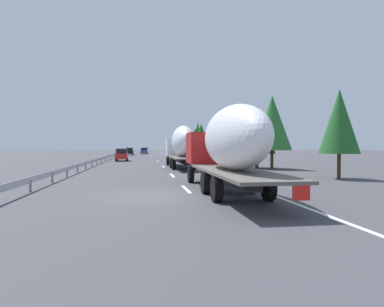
# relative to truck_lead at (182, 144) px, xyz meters

# --- Properties ---
(ground_plane) EXTENTS (260.00, 260.00, 0.00)m
(ground_plane) POSITION_rel_truck_lead_xyz_m (20.65, 3.60, -2.45)
(ground_plane) COLOR #424247
(lane_stripe_0) EXTENTS (3.20, 0.20, 0.01)m
(lane_stripe_0) POSITION_rel_truck_lead_xyz_m (-17.35, 1.80, -2.45)
(lane_stripe_0) COLOR white
(lane_stripe_0) RESTS_ON ground_plane
(lane_stripe_1) EXTENTS (3.20, 0.20, 0.01)m
(lane_stripe_1) POSITION_rel_truck_lead_xyz_m (-9.03, 1.80, -2.45)
(lane_stripe_1) COLOR white
(lane_stripe_1) RESTS_ON ground_plane
(lane_stripe_2) EXTENTS (3.20, 0.20, 0.01)m
(lane_stripe_2) POSITION_rel_truck_lead_xyz_m (2.17, 1.80, -2.45)
(lane_stripe_2) COLOR white
(lane_stripe_2) RESTS_ON ground_plane
(lane_stripe_3) EXTENTS (3.20, 0.20, 0.01)m
(lane_stripe_3) POSITION_rel_truck_lead_xyz_m (14.67, 1.80, -2.45)
(lane_stripe_3) COLOR white
(lane_stripe_3) RESTS_ON ground_plane
(lane_stripe_4) EXTENTS (3.20, 0.20, 0.01)m
(lane_stripe_4) POSITION_rel_truck_lead_xyz_m (16.55, 1.80, -2.45)
(lane_stripe_4) COLOR white
(lane_stripe_4) RESTS_ON ground_plane
(lane_stripe_5) EXTENTS (3.20, 0.20, 0.01)m
(lane_stripe_5) POSITION_rel_truck_lead_xyz_m (31.45, 1.80, -2.45)
(lane_stripe_5) COLOR white
(lane_stripe_5) RESTS_ON ground_plane
(lane_stripe_6) EXTENTS (3.20, 0.20, 0.01)m
(lane_stripe_6) POSITION_rel_truck_lead_xyz_m (31.25, 1.80, -2.45)
(lane_stripe_6) COLOR white
(lane_stripe_6) RESTS_ON ground_plane
(lane_stripe_7) EXTENTS (3.20, 0.20, 0.01)m
(lane_stripe_7) POSITION_rel_truck_lead_xyz_m (48.28, 1.80, -2.45)
(lane_stripe_7) COLOR white
(lane_stripe_7) RESTS_ON ground_plane
(edge_line_right) EXTENTS (110.00, 0.20, 0.01)m
(edge_line_right) POSITION_rel_truck_lead_xyz_m (25.65, -1.90, -2.45)
(edge_line_right) COLOR white
(edge_line_right) RESTS_ON ground_plane
(truck_lead) EXTENTS (14.17, 2.55, 4.33)m
(truck_lead) POSITION_rel_truck_lead_xyz_m (0.00, 0.00, 0.00)
(truck_lead) COLOR silver
(truck_lead) RESTS_ON ground_plane
(truck_trailing) EXTENTS (13.64, 2.55, 4.10)m
(truck_trailing) POSITION_rel_truck_lead_xyz_m (-19.02, 0.00, -0.07)
(truck_trailing) COLOR #B21919
(truck_trailing) RESTS_ON ground_plane
(car_black_suv) EXTENTS (4.32, 1.90, 1.87)m
(car_black_suv) POSITION_rel_truck_lead_xyz_m (49.16, 7.24, -1.51)
(car_black_suv) COLOR black
(car_black_suv) RESTS_ON ground_plane
(car_silver_hatch) EXTENTS (4.02, 1.87, 1.77)m
(car_silver_hatch) POSITION_rel_truck_lead_xyz_m (69.75, 3.31, -1.55)
(car_silver_hatch) COLOR #ADB2B7
(car_silver_hatch) RESTS_ON ground_plane
(car_red_compact) EXTENTS (4.39, 1.78, 1.89)m
(car_red_compact) POSITION_rel_truck_lead_xyz_m (17.04, 7.19, -1.50)
(car_red_compact) COLOR red
(car_red_compact) RESTS_ON ground_plane
(car_blue_sedan) EXTENTS (4.24, 1.75, 1.82)m
(car_blue_sedan) POSITION_rel_truck_lead_xyz_m (59.48, 3.73, -1.53)
(car_blue_sedan) COLOR #28479E
(car_blue_sedan) RESTS_ON ground_plane
(road_sign) EXTENTS (0.10, 0.90, 3.10)m
(road_sign) POSITION_rel_truck_lead_xyz_m (18.58, -3.10, -0.30)
(road_sign) COLOR gray
(road_sign) RESTS_ON ground_plane
(tree_0) EXTENTS (3.78, 3.78, 6.40)m
(tree_0) POSITION_rel_truck_lead_xyz_m (-1.62, -7.64, 1.50)
(tree_0) COLOR #472D19
(tree_0) RESTS_ON ground_plane
(tree_1) EXTENTS (3.68, 3.68, 5.93)m
(tree_1) POSITION_rel_truck_lead_xyz_m (33.09, -6.70, 1.40)
(tree_1) COLOR #472D19
(tree_1) RESTS_ON ground_plane
(tree_2) EXTENTS (3.67, 3.67, 6.94)m
(tree_2) POSITION_rel_truck_lead_xyz_m (33.47, -8.00, 1.82)
(tree_2) COLOR #472D19
(tree_2) RESTS_ON ground_plane
(tree_3) EXTENTS (3.05, 3.05, 7.20)m
(tree_3) POSITION_rel_truck_lead_xyz_m (34.48, -7.45, 1.98)
(tree_3) COLOR #472D19
(tree_3) RESTS_ON ground_plane
(tree_4) EXTENTS (3.87, 3.87, 7.31)m
(tree_4) POSITION_rel_truck_lead_xyz_m (-3.16, -8.66, 2.13)
(tree_4) COLOR #472D19
(tree_4) RESTS_ON ground_plane
(tree_5) EXTENTS (2.73, 2.73, 6.24)m
(tree_5) POSITION_rel_truck_lead_xyz_m (-13.29, -9.48, 1.54)
(tree_5) COLOR #472D19
(tree_5) RESTS_ON ground_plane
(guardrail_median) EXTENTS (94.00, 0.10, 0.76)m
(guardrail_median) POSITION_rel_truck_lead_xyz_m (23.65, 9.60, -1.87)
(guardrail_median) COLOR #9EA0A5
(guardrail_median) RESTS_ON ground_plane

